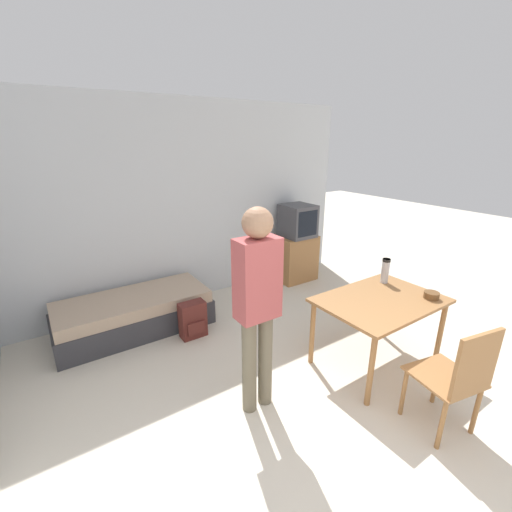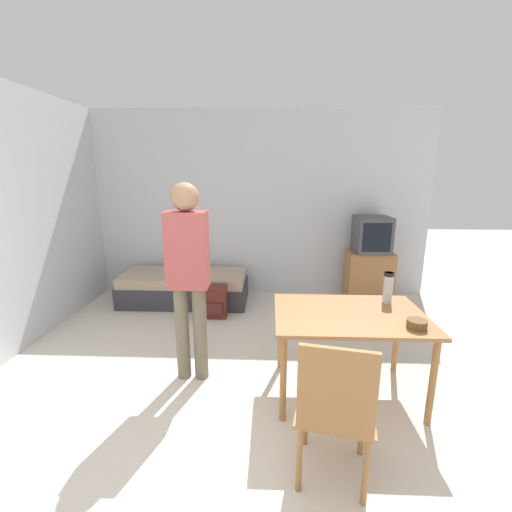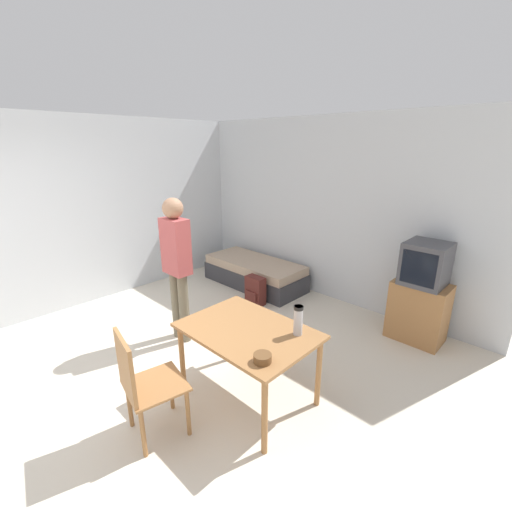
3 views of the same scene
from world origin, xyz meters
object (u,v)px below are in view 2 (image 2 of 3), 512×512
(tv, at_px, (369,262))
(mate_bowl, at_px, (417,324))
(person_standing, at_px, (188,269))
(daybed, at_px, (185,288))
(thermos_flask, at_px, (388,286))
(dining_table, at_px, (349,322))
(backpack, at_px, (215,302))
(wooden_chair, at_px, (335,407))

(tv, height_order, mate_bowl, tv)
(person_standing, bearing_deg, tv, 43.39)
(tv, bearing_deg, person_standing, -136.61)
(daybed, relative_size, thermos_flask, 6.54)
(daybed, height_order, tv, tv)
(thermos_flask, bearing_deg, dining_table, -146.86)
(dining_table, xyz_separation_m, backpack, (-1.34, 1.49, -0.43))
(person_standing, distance_m, mate_bowl, 1.83)
(daybed, height_order, mate_bowl, mate_bowl)
(mate_bowl, bearing_deg, wooden_chair, -137.00)
(tv, height_order, wooden_chair, tv)
(wooden_chair, height_order, mate_bowl, wooden_chair)
(dining_table, bearing_deg, backpack, 131.96)
(daybed, xyz_separation_m, backpack, (0.52, -0.53, -0.00))
(tv, relative_size, dining_table, 1.03)
(tv, xyz_separation_m, wooden_chair, (-1.03, -3.06, -0.06))
(wooden_chair, xyz_separation_m, mate_bowl, (0.69, 0.64, 0.22))
(daybed, height_order, backpack, daybed)
(dining_table, distance_m, mate_bowl, 0.51)
(person_standing, distance_m, thermos_flask, 1.71)
(thermos_flask, distance_m, mate_bowl, 0.52)
(daybed, bearing_deg, wooden_chair, -61.41)
(thermos_flask, relative_size, backpack, 0.63)
(backpack, bearing_deg, daybed, 134.57)
(tv, distance_m, backpack, 2.24)
(backpack, bearing_deg, person_standing, -89.69)
(tv, height_order, person_standing, person_standing)
(backpack, bearing_deg, tv, 17.49)
(mate_bowl, bearing_deg, daybed, 135.01)
(person_standing, xyz_separation_m, backpack, (-0.01, 1.32, -0.81))
(daybed, distance_m, person_standing, 2.08)
(wooden_chair, distance_m, mate_bowl, 0.97)
(wooden_chair, height_order, thermos_flask, thermos_flask)
(person_standing, height_order, mate_bowl, person_standing)
(wooden_chair, xyz_separation_m, person_standing, (-1.07, 1.08, 0.49))
(daybed, height_order, dining_table, dining_table)
(wooden_chair, xyz_separation_m, thermos_flask, (0.64, 1.15, 0.33))
(daybed, height_order, thermos_flask, thermos_flask)
(backpack, bearing_deg, dining_table, -48.04)
(daybed, distance_m, tv, 2.65)
(dining_table, xyz_separation_m, thermos_flask, (0.37, 0.24, 0.23))
(wooden_chair, distance_m, backpack, 2.64)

